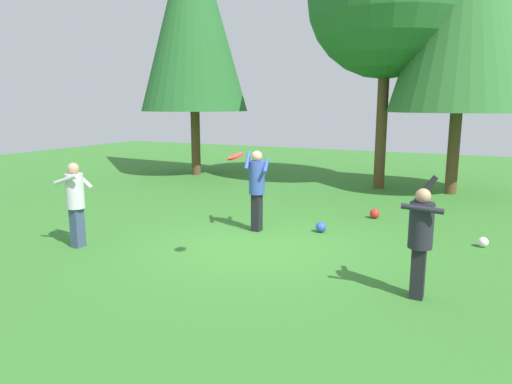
# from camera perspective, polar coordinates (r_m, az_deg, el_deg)

# --- Properties ---
(ground_plane) EXTENTS (40.00, 40.00, 0.00)m
(ground_plane) POSITION_cam_1_polar(r_m,az_deg,el_deg) (9.27, 0.18, -6.55)
(ground_plane) COLOR #387A2D
(person_thrower) EXTENTS (0.57, 0.52, 1.77)m
(person_thrower) POSITION_cam_1_polar(r_m,az_deg,el_deg) (6.97, 19.57, -4.86)
(person_thrower) COLOR black
(person_thrower) RESTS_ON ground_plane
(person_catcher) EXTENTS (0.57, 0.49, 1.66)m
(person_catcher) POSITION_cam_1_polar(r_m,az_deg,el_deg) (9.59, -21.32, -0.66)
(person_catcher) COLOR #38476B
(person_catcher) RESTS_ON ground_plane
(person_bystander) EXTENTS (0.64, 0.71, 1.77)m
(person_bystander) POSITION_cam_1_polar(r_m,az_deg,el_deg) (10.08, 0.10, 1.05)
(person_bystander) COLOR black
(person_bystander) RESTS_ON ground_plane
(frisbee) EXTENTS (0.38, 0.38, 0.12)m
(frisbee) POSITION_cam_1_polar(r_m,az_deg,el_deg) (7.35, -2.56, 4.40)
(frisbee) COLOR red
(ball_blue) EXTENTS (0.23, 0.23, 0.23)m
(ball_blue) POSITION_cam_1_polar(r_m,az_deg,el_deg) (10.25, 7.99, -4.30)
(ball_blue) COLOR blue
(ball_blue) RESTS_ON ground_plane
(ball_white) EXTENTS (0.20, 0.20, 0.20)m
(ball_white) POSITION_cam_1_polar(r_m,az_deg,el_deg) (10.16, 26.13, -5.54)
(ball_white) COLOR white
(ball_white) RESTS_ON ground_plane
(ball_red) EXTENTS (0.24, 0.24, 0.24)m
(ball_red) POSITION_cam_1_polar(r_m,az_deg,el_deg) (11.74, 14.37, -2.59)
(ball_red) COLOR red
(ball_red) RESTS_ON ground_plane
(tree_far_left) EXTENTS (4.09, 4.09, 9.76)m
(tree_far_left) POSITION_cam_1_polar(r_m,az_deg,el_deg) (18.76, -7.80, 20.95)
(tree_far_left) COLOR brown
(tree_far_left) RESTS_ON ground_plane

